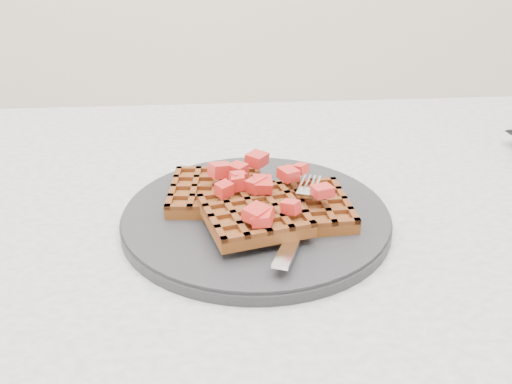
# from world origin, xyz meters

# --- Properties ---
(table) EXTENTS (1.20, 0.80, 0.75)m
(table) POSITION_xyz_m (0.00, 0.00, 0.64)
(table) COLOR silver
(table) RESTS_ON ground
(plate) EXTENTS (0.31, 0.31, 0.02)m
(plate) POSITION_xyz_m (-0.14, -0.03, 0.76)
(plate) COLOR black
(plate) RESTS_ON table
(waffles) EXTENTS (0.21, 0.19, 0.03)m
(waffles) POSITION_xyz_m (-0.14, -0.04, 0.78)
(waffles) COLOR brown
(waffles) RESTS_ON plate
(strawberry_pile) EXTENTS (0.15, 0.15, 0.02)m
(strawberry_pile) POSITION_xyz_m (-0.14, -0.03, 0.80)
(strawberry_pile) COLOR #A70404
(strawberry_pile) RESTS_ON waffles
(fork) EXTENTS (0.08, 0.18, 0.02)m
(fork) POSITION_xyz_m (-0.09, -0.07, 0.77)
(fork) COLOR silver
(fork) RESTS_ON plate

